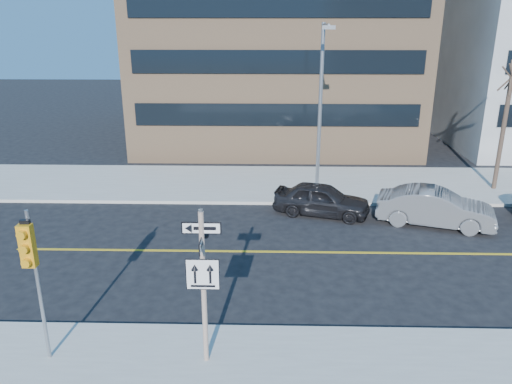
{
  "coord_description": "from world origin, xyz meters",
  "views": [
    {
      "loc": [
        1.51,
        -12.98,
        8.28
      ],
      "look_at": [
        1.09,
        4.0,
        2.38
      ],
      "focal_mm": 35.0,
      "sensor_mm": 36.0,
      "label": 1
    }
  ],
  "objects_px": {
    "parked_car_a": "(322,199)",
    "street_tree_west": "(511,81)",
    "parked_car_b": "(435,208)",
    "sign_pole": "(203,279)",
    "streetlight_a": "(321,98)",
    "traffic_signal": "(30,258)"
  },
  "relations": [
    {
      "from": "parked_car_a",
      "to": "parked_car_b",
      "type": "distance_m",
      "value": 4.78
    },
    {
      "from": "parked_car_a",
      "to": "street_tree_west",
      "type": "height_order",
      "value": "street_tree_west"
    },
    {
      "from": "parked_car_b",
      "to": "streetlight_a",
      "type": "height_order",
      "value": "streetlight_a"
    },
    {
      "from": "traffic_signal",
      "to": "parked_car_b",
      "type": "bearing_deg",
      "value": 36.89
    },
    {
      "from": "sign_pole",
      "to": "streetlight_a",
      "type": "distance_m",
      "value": 14.05
    },
    {
      "from": "traffic_signal",
      "to": "streetlight_a",
      "type": "bearing_deg",
      "value": 59.2
    },
    {
      "from": "traffic_signal",
      "to": "street_tree_west",
      "type": "xyz_separation_m",
      "value": [
        17.0,
        13.96,
        2.5
      ]
    },
    {
      "from": "parked_car_b",
      "to": "streetlight_a",
      "type": "distance_m",
      "value": 7.25
    },
    {
      "from": "street_tree_west",
      "to": "sign_pole",
      "type": "bearing_deg",
      "value": -133.26
    },
    {
      "from": "sign_pole",
      "to": "parked_car_b",
      "type": "height_order",
      "value": "sign_pole"
    },
    {
      "from": "parked_car_a",
      "to": "street_tree_west",
      "type": "bearing_deg",
      "value": -52.72
    },
    {
      "from": "traffic_signal",
      "to": "parked_car_b",
      "type": "relative_size",
      "value": 0.84
    },
    {
      "from": "parked_car_a",
      "to": "streetlight_a",
      "type": "xyz_separation_m",
      "value": [
        0.09,
        2.91,
        4.04
      ]
    },
    {
      "from": "sign_pole",
      "to": "parked_car_b",
      "type": "relative_size",
      "value": 0.85
    },
    {
      "from": "traffic_signal",
      "to": "parked_car_a",
      "type": "distance_m",
      "value": 13.36
    },
    {
      "from": "traffic_signal",
      "to": "streetlight_a",
      "type": "height_order",
      "value": "streetlight_a"
    },
    {
      "from": "traffic_signal",
      "to": "street_tree_west",
      "type": "bearing_deg",
      "value": 39.39
    },
    {
      "from": "parked_car_a",
      "to": "streetlight_a",
      "type": "distance_m",
      "value": 4.98
    },
    {
      "from": "sign_pole",
      "to": "streetlight_a",
      "type": "relative_size",
      "value": 0.51
    },
    {
      "from": "sign_pole",
      "to": "traffic_signal",
      "type": "bearing_deg",
      "value": -177.89
    },
    {
      "from": "parked_car_a",
      "to": "traffic_signal",
      "type": "bearing_deg",
      "value": 159.49
    },
    {
      "from": "parked_car_b",
      "to": "street_tree_west",
      "type": "relative_size",
      "value": 0.75
    }
  ]
}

